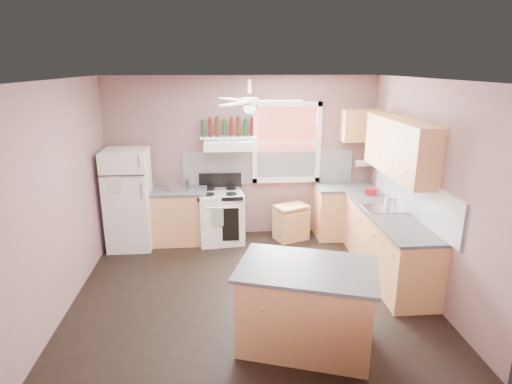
{
  "coord_description": "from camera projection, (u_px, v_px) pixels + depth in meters",
  "views": [
    {
      "loc": [
        -0.34,
        -5.08,
        2.87
      ],
      "look_at": [
        0.1,
        0.3,
        1.25
      ],
      "focal_mm": 30.0,
      "sensor_mm": 36.0,
      "label": 1
    }
  ],
  "objects": [
    {
      "name": "floor",
      "position": [
        250.0,
        288.0,
        5.7
      ],
      "size": [
        4.5,
        4.5,
        0.0
      ],
      "primitive_type": "plane",
      "color": "black",
      "rests_on": "ground"
    },
    {
      "name": "ceiling",
      "position": [
        249.0,
        79.0,
        4.92
      ],
      "size": [
        4.5,
        4.5,
        0.0
      ],
      "primitive_type": "plane",
      "color": "white",
      "rests_on": "ground"
    },
    {
      "name": "wall_back",
      "position": [
        242.0,
        157.0,
        7.24
      ],
      "size": [
        4.5,
        0.05,
        2.7
      ],
      "primitive_type": "cube",
      "color": "#7E5B5A",
      "rests_on": "ground"
    },
    {
      "name": "wall_right",
      "position": [
        426.0,
        187.0,
        5.49
      ],
      "size": [
        0.05,
        4.0,
        2.7
      ],
      "primitive_type": "cube",
      "color": "#7E5B5A",
      "rests_on": "ground"
    },
    {
      "name": "wall_left",
      "position": [
        61.0,
        196.0,
        5.13
      ],
      "size": [
        0.05,
        4.0,
        2.7
      ],
      "primitive_type": "cube",
      "color": "#7E5B5A",
      "rests_on": "ground"
    },
    {
      "name": "backsplash_back",
      "position": [
        268.0,
        168.0,
        7.29
      ],
      "size": [
        2.9,
        0.03,
        0.55
      ],
      "primitive_type": "cube",
      "color": "white",
      "rests_on": "wall_back"
    },
    {
      "name": "backsplash_right",
      "position": [
        412.0,
        194.0,
        5.82
      ],
      "size": [
        0.03,
        2.6,
        0.55
      ],
      "primitive_type": "cube",
      "color": "white",
      "rests_on": "wall_right"
    },
    {
      "name": "window_view",
      "position": [
        286.0,
        143.0,
        7.19
      ],
      "size": [
        1.0,
        0.02,
        1.2
      ],
      "primitive_type": "cube",
      "color": "maroon",
      "rests_on": "wall_back"
    },
    {
      "name": "window_frame",
      "position": [
        287.0,
        143.0,
        7.16
      ],
      "size": [
        1.16,
        0.07,
        1.36
      ],
      "primitive_type": "cube",
      "color": "white",
      "rests_on": "wall_back"
    },
    {
      "name": "refrigerator",
      "position": [
        129.0,
        199.0,
        6.8
      ],
      "size": [
        0.68,
        0.66,
        1.6
      ],
      "primitive_type": "cube",
      "rotation": [
        0.0,
        0.0,
        0.01
      ],
      "color": "white",
      "rests_on": "floor"
    },
    {
      "name": "base_cabinet_left",
      "position": [
        180.0,
        217.0,
        7.11
      ],
      "size": [
        0.9,
        0.6,
        0.86
      ],
      "primitive_type": "cube",
      "color": "tan",
      "rests_on": "floor"
    },
    {
      "name": "counter_left",
      "position": [
        178.0,
        191.0,
        6.99
      ],
      "size": [
        0.92,
        0.62,
        0.04
      ],
      "primitive_type": "cube",
      "color": "#48484B",
      "rests_on": "base_cabinet_left"
    },
    {
      "name": "toaster",
      "position": [
        179.0,
        185.0,
        6.92
      ],
      "size": [
        0.31,
        0.22,
        0.18
      ],
      "primitive_type": "cube",
      "rotation": [
        0.0,
        0.0,
        -0.21
      ],
      "color": "silver",
      "rests_on": "counter_left"
    },
    {
      "name": "stove",
      "position": [
        221.0,
        217.0,
        7.12
      ],
      "size": [
        0.78,
        0.71,
        0.86
      ],
      "primitive_type": "cube",
      "rotation": [
        0.0,
        0.0,
        0.1
      ],
      "color": "white",
      "rests_on": "floor"
    },
    {
      "name": "range_hood",
      "position": [
        228.0,
        145.0,
        6.89
      ],
      "size": [
        0.78,
        0.5,
        0.14
      ],
      "primitive_type": "cube",
      "color": "white",
      "rests_on": "wall_back"
    },
    {
      "name": "bottle_shelf",
      "position": [
        228.0,
        137.0,
        6.97
      ],
      "size": [
        0.9,
        0.26,
        0.03
      ],
      "primitive_type": "cube",
      "color": "white",
      "rests_on": "range_hood"
    },
    {
      "name": "cart",
      "position": [
        291.0,
        224.0,
        7.24
      ],
      "size": [
        0.63,
        0.53,
        0.53
      ],
      "primitive_type": "cube",
      "rotation": [
        0.0,
        0.0,
        0.4
      ],
      "color": "tan",
      "rests_on": "floor"
    },
    {
      "name": "base_cabinet_corner",
      "position": [
        345.0,
        212.0,
        7.33
      ],
      "size": [
        1.0,
        0.6,
        0.86
      ],
      "primitive_type": "cube",
      "color": "tan",
      "rests_on": "floor"
    },
    {
      "name": "base_cabinet_right",
      "position": [
        387.0,
        245.0,
        6.01
      ],
      "size": [
        0.6,
        2.2,
        0.86
      ],
      "primitive_type": "cube",
      "color": "tan",
      "rests_on": "floor"
    },
    {
      "name": "counter_corner",
      "position": [
        347.0,
        187.0,
        7.2
      ],
      "size": [
        1.02,
        0.62,
        0.04
      ],
      "primitive_type": "cube",
      "color": "#48484B",
      "rests_on": "base_cabinet_corner"
    },
    {
      "name": "counter_right",
      "position": [
        389.0,
        215.0,
        5.88
      ],
      "size": [
        0.62,
        2.22,
        0.04
      ],
      "primitive_type": "cube",
      "color": "#48484B",
      "rests_on": "base_cabinet_right"
    },
    {
      "name": "sink",
      "position": [
        384.0,
        209.0,
        6.07
      ],
      "size": [
        0.55,
        0.45,
        0.03
      ],
      "primitive_type": "cube",
      "color": "silver",
      "rests_on": "counter_right"
    },
    {
      "name": "faucet",
      "position": [
        395.0,
        204.0,
        6.06
      ],
      "size": [
        0.03,
        0.03,
        0.14
      ],
      "primitive_type": "cylinder",
      "color": "silver",
      "rests_on": "sink"
    },
    {
      "name": "upper_cabinet_right",
      "position": [
        399.0,
        147.0,
        5.82
      ],
      "size": [
        0.33,
        1.8,
        0.76
      ],
      "primitive_type": "cube",
      "color": "tan",
      "rests_on": "wall_right"
    },
    {
      "name": "upper_cabinet_corner",
      "position": [
        360.0,
        125.0,
        7.05
      ],
      "size": [
        0.6,
        0.33,
        0.52
      ],
      "primitive_type": "cube",
      "color": "tan",
      "rests_on": "wall_back"
    },
    {
      "name": "paper_towel",
      "position": [
        364.0,
        163.0,
        7.27
      ],
      "size": [
        0.26,
        0.12,
        0.12
      ],
      "primitive_type": "cylinder",
      "rotation": [
        0.0,
        1.57,
        0.0
      ],
      "color": "white",
      "rests_on": "wall_back"
    },
    {
      "name": "island",
      "position": [
        306.0,
        308.0,
        4.45
      ],
      "size": [
        1.51,
        1.2,
        0.86
      ],
      "primitive_type": "cube",
      "rotation": [
        0.0,
        0.0,
        -0.32
      ],
      "color": "tan",
      "rests_on": "floor"
    },
    {
      "name": "island_top",
      "position": [
        307.0,
        269.0,
        4.32
      ],
      "size": [
        1.61,
        1.3,
        0.04
      ],
      "primitive_type": "cube",
      "rotation": [
        0.0,
        0.0,
        -0.32
      ],
      "color": "#48484B",
      "rests_on": "island"
    },
    {
      "name": "ceiling_fan_hub",
      "position": [
        250.0,
        101.0,
        4.99
      ],
      "size": [
        0.2,
        0.2,
        0.08
      ],
      "primitive_type": "cylinder",
      "color": "white",
      "rests_on": "ceiling"
    },
    {
      "name": "soap_bottle",
      "position": [
        388.0,
        201.0,
        6.0
      ],
      "size": [
        0.12,
        0.12,
        0.25
      ],
      "primitive_type": "imported",
      "rotation": [
        0.0,
        0.0,
        5.05
      ],
      "color": "silver",
      "rests_on": "counter_right"
    },
    {
      "name": "red_caddy",
      "position": [
        371.0,
        192.0,
        6.69
      ],
      "size": [
        0.21,
        0.18,
        0.1
      ],
      "primitive_type": "cube",
      "rotation": [
        0.0,
        0.0,
        -0.39
      ],
      "color": "#AD0E1F",
      "rests_on": "counter_right"
    },
    {
      "name": "wine_bottles",
      "position": [
        228.0,
        128.0,
        6.93
      ],
      "size": [
        0.86,
        0.06,
        0.31
      ],
      "color": "#143819",
      "rests_on": "bottle_shelf"
    }
  ]
}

